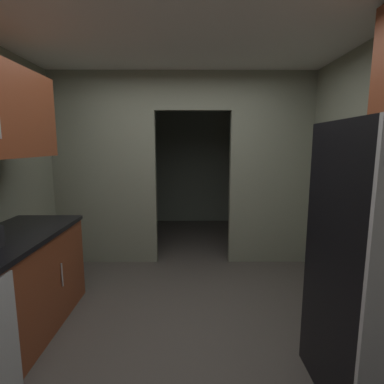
% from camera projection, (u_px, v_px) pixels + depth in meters
% --- Properties ---
extents(ground, '(20.00, 20.00, 0.00)m').
position_uv_depth(ground, '(178.00, 337.00, 2.53)').
color(ground, '#47423D').
extents(kitchen_overhead_slab, '(3.88, 7.43, 0.06)m').
position_uv_depth(kitchen_overhead_slab, '(178.00, 34.00, 2.63)').
color(kitchen_overhead_slab, silver).
extents(kitchen_partition, '(3.48, 0.12, 2.58)m').
position_uv_depth(kitchen_partition, '(179.00, 165.00, 4.01)').
color(kitchen_partition, gray).
rests_on(kitchen_partition, ground).
extents(adjoining_room_shell, '(3.48, 2.34, 2.58)m').
position_uv_depth(adjoining_room_shell, '(185.00, 163.00, 5.64)').
color(adjoining_room_shell, gray).
rests_on(adjoining_room_shell, ground).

